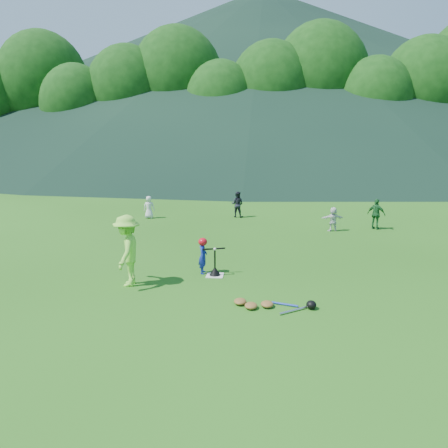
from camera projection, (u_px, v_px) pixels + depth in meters
The scene contains 15 objects.
ground at pixel (215, 276), 11.67m from camera, with size 120.00×120.00×0.00m, color #235513.
home_plate at pixel (215, 275), 11.67m from camera, with size 0.45×0.45×0.02m, color silver.
baseball at pixel (215, 249), 11.52m from camera, with size 0.08×0.08×0.08m, color white.
batter_child at pixel (203, 256), 11.79m from camera, with size 0.35×0.23×0.96m, color navy.
adult_coach at pixel (127, 251), 10.78m from camera, with size 1.15×0.66×1.78m, color #8FE743.
fielder_a at pixel (149, 207), 19.54m from camera, with size 0.49×0.32×1.01m, color silver.
fielder_b at pixel (237, 204), 19.79m from camera, with size 0.57×0.44×1.17m, color black.
fielder_c at pixel (376, 214), 17.26m from camera, with size 0.71×0.30×1.21m, color #1C5D28.
fielder_d at pixel (333, 219), 16.96m from camera, with size 0.88×0.28×0.95m, color silver.
batting_tee at pixel (215, 271), 11.64m from camera, with size 0.30×0.30×0.68m.
batter_gear at pixel (204, 242), 11.71m from camera, with size 0.73×0.26×0.32m.
equipment_pile at pixel (267, 304), 9.54m from camera, with size 1.80×0.72×0.19m.
outfield_fence at pixel (252, 169), 38.82m from camera, with size 70.07×0.08×1.33m.
tree_line at pixel (257, 88), 42.96m from camera, with size 70.04×11.40×14.82m.
distant_hills at pixel (225, 78), 89.11m from camera, with size 155.00×140.00×32.00m.
Camera 1 is at (1.32, -11.07, 3.72)m, focal length 35.00 mm.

